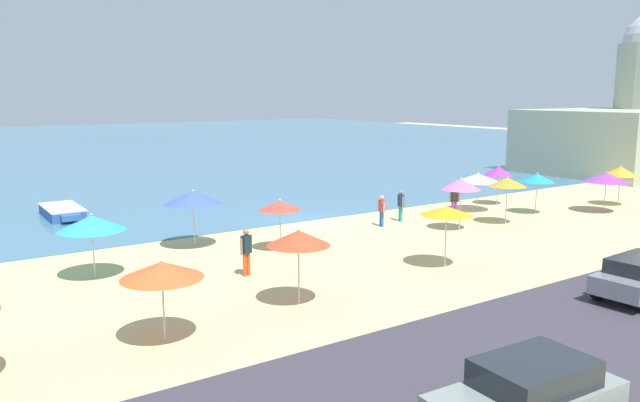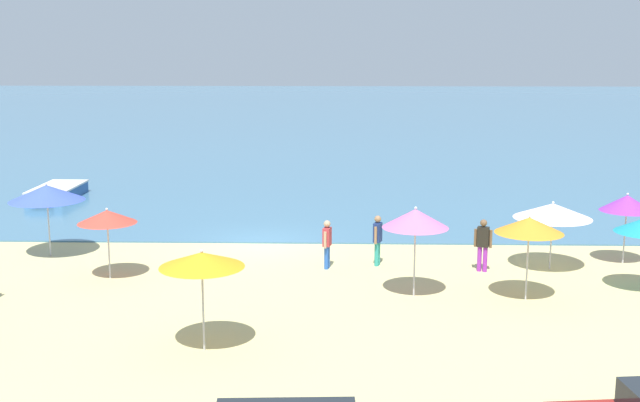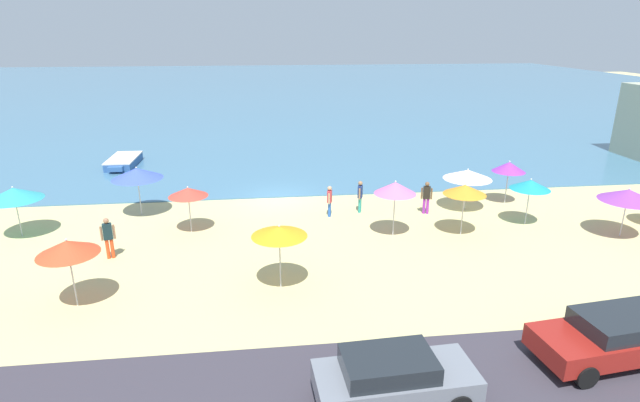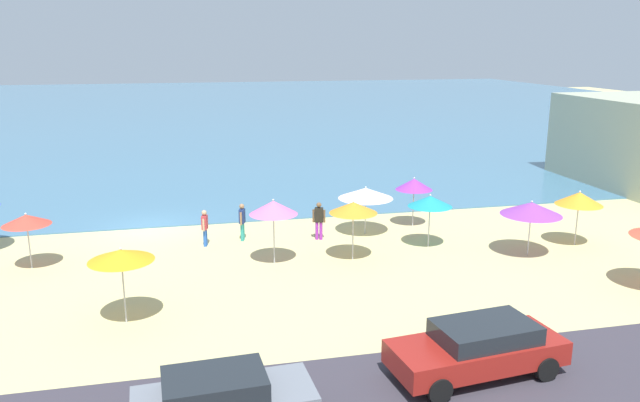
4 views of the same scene
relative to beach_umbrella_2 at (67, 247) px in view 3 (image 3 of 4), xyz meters
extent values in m
plane|color=#C8BC7D|center=(7.30, 10.74, -2.16)|extent=(160.00, 160.00, 0.00)
cube|color=teal|center=(7.30, 65.74, -2.14)|extent=(150.00, 110.00, 0.05)
cylinder|color=#B2B2B7|center=(0.00, 0.00, -1.18)|extent=(0.05, 0.05, 1.97)
cone|color=#EA4524|center=(0.00, 0.00, 0.00)|extent=(1.99, 1.99, 0.48)
sphere|color=silver|center=(0.00, 0.00, 0.27)|extent=(0.08, 0.08, 0.08)
cylinder|color=#B2B2B7|center=(3.04, 6.26, -1.26)|extent=(0.05, 0.05, 1.80)
cone|color=#DA4132|center=(3.04, 6.26, -0.22)|extent=(1.79, 1.79, 0.40)
sphere|color=silver|center=(3.04, 6.26, 0.01)|extent=(0.08, 0.08, 0.08)
cylinder|color=#B2B2B7|center=(19.45, 8.43, -1.26)|extent=(0.05, 0.05, 1.81)
cone|color=purple|center=(19.45, 8.43, -0.14)|extent=(1.74, 1.74, 0.53)
sphere|color=silver|center=(19.45, 8.43, 0.16)|extent=(0.08, 0.08, 0.08)
cylinder|color=#B2B2B7|center=(6.95, 0.46, -1.12)|extent=(0.05, 0.05, 2.08)
cone|color=orange|center=(6.95, 0.46, 0.04)|extent=(1.99, 1.99, 0.35)
sphere|color=silver|center=(6.95, 0.46, 0.25)|extent=(0.08, 0.08, 0.08)
cylinder|color=#B2B2B7|center=(16.87, 7.71, -1.31)|extent=(0.05, 0.05, 1.72)
cone|color=silver|center=(16.87, 7.71, -0.26)|extent=(2.47, 2.47, 0.48)
sphere|color=silver|center=(16.87, 7.71, 0.01)|extent=(0.08, 0.08, 0.08)
cylinder|color=#B2B2B7|center=(15.38, 4.47, -1.17)|extent=(0.05, 0.05, 1.99)
cone|color=orange|center=(15.38, 4.47, 0.00)|extent=(1.91, 1.91, 0.45)
sphere|color=silver|center=(15.38, 4.47, 0.25)|extent=(0.08, 0.08, 0.08)
cylinder|color=#B2B2B7|center=(22.53, 3.44, -1.28)|extent=(0.05, 0.05, 1.76)
cone|color=purple|center=(22.53, 3.44, -0.19)|extent=(2.44, 2.44, 0.52)
sphere|color=silver|center=(22.53, 3.44, 0.10)|extent=(0.08, 0.08, 0.08)
cylinder|color=#B2B2B7|center=(12.25, 4.71, -1.13)|extent=(0.05, 0.05, 2.07)
cone|color=#D467A5|center=(12.25, 4.71, 0.13)|extent=(1.88, 1.88, 0.53)
sphere|color=silver|center=(12.25, 4.71, 0.42)|extent=(0.08, 0.08, 0.08)
cylinder|color=#B2B2B7|center=(18.97, 5.35, -1.25)|extent=(0.05, 0.05, 1.82)
cone|color=teal|center=(18.97, 5.35, -0.16)|extent=(1.86, 1.86, 0.46)
sphere|color=silver|center=(18.97, 5.35, 0.10)|extent=(0.08, 0.08, 0.08)
cylinder|color=#B2B2B7|center=(-4.56, 6.63, -1.26)|extent=(0.05, 0.05, 1.81)
cone|color=teal|center=(-4.56, 6.63, -0.13)|extent=(2.40, 2.40, 0.54)
sphere|color=silver|center=(-4.56, 6.63, 0.17)|extent=(0.08, 0.08, 0.08)
cylinder|color=#B2B2B7|center=(0.25, 8.86, -1.18)|extent=(0.05, 0.05, 1.96)
cone|color=blue|center=(0.25, 8.86, 0.02)|extent=(2.50, 2.50, 0.54)
sphere|color=silver|center=(0.25, 8.86, 0.32)|extent=(0.08, 0.08, 0.08)
cylinder|color=#F1471F|center=(0.03, 3.72, -1.74)|extent=(0.14, 0.14, 0.85)
cylinder|color=#F1471F|center=(0.20, 3.78, -1.74)|extent=(0.14, 0.14, 0.85)
cube|color=#162A2F|center=(0.11, 3.75, -0.98)|extent=(0.41, 0.31, 0.67)
sphere|color=#99694D|center=(0.11, 3.75, -0.52)|extent=(0.22, 0.22, 0.22)
cylinder|color=#99694D|center=(-0.12, 3.68, -1.03)|extent=(0.09, 0.09, 0.60)
cylinder|color=#99694D|center=(0.34, 3.82, -1.03)|extent=(0.09, 0.09, 0.60)
cylinder|color=purple|center=(14.73, 7.31, -1.76)|extent=(0.14, 0.14, 0.81)
cylinder|color=purple|center=(14.56, 7.37, -1.76)|extent=(0.14, 0.14, 0.81)
cube|color=black|center=(14.64, 7.34, -1.03)|extent=(0.41, 0.32, 0.64)
sphere|color=brown|center=(14.64, 7.34, -0.58)|extent=(0.22, 0.22, 0.22)
cylinder|color=brown|center=(14.87, 7.27, -1.08)|extent=(0.09, 0.09, 0.58)
cylinder|color=brown|center=(14.41, 7.42, -1.08)|extent=(0.09, 0.09, 0.58)
cylinder|color=blue|center=(9.69, 7.47, -1.79)|extent=(0.14, 0.14, 0.75)
cylinder|color=blue|center=(9.73, 7.64, -1.79)|extent=(0.14, 0.14, 0.75)
cube|color=#B3343B|center=(9.71, 7.56, -1.12)|extent=(0.30, 0.40, 0.59)
sphere|color=tan|center=(9.71, 7.56, -0.69)|extent=(0.22, 0.22, 0.22)
cylinder|color=tan|center=(9.66, 7.32, -1.17)|extent=(0.09, 0.09, 0.53)
cylinder|color=tan|center=(9.77, 7.79, -1.17)|extent=(0.09, 0.09, 0.53)
cylinder|color=teal|center=(11.37, 8.05, -1.77)|extent=(0.14, 0.14, 0.79)
cylinder|color=teal|center=(11.32, 7.88, -1.77)|extent=(0.14, 0.14, 0.79)
cube|color=navy|center=(11.35, 7.97, -1.06)|extent=(0.32, 0.41, 0.63)
sphere|color=#98704D|center=(11.35, 7.97, -0.61)|extent=(0.22, 0.22, 0.22)
cylinder|color=#98704D|center=(11.42, 8.19, -1.11)|extent=(0.09, 0.09, 0.56)
cylinder|color=#98704D|center=(11.27, 7.74, -1.11)|extent=(0.09, 0.09, 0.56)
cube|color=slate|center=(9.53, -5.86, -1.49)|extent=(4.09, 1.87, 0.58)
cube|color=#1E2328|center=(9.33, -5.87, -0.97)|extent=(2.32, 1.58, 0.47)
cylinder|color=black|center=(10.84, -5.01, -1.78)|extent=(0.65, 0.25, 0.64)
cylinder|color=black|center=(8.12, -5.15, -1.78)|extent=(0.65, 0.25, 0.64)
cube|color=maroon|center=(16.05, -4.91, -1.47)|extent=(4.72, 2.29, 0.62)
cube|color=#1E2328|center=(16.28, -4.89, -0.93)|extent=(2.71, 1.85, 0.46)
cylinder|color=black|center=(14.61, -5.93, -1.78)|extent=(0.66, 0.29, 0.64)
cylinder|color=black|center=(14.42, -4.25, -1.78)|extent=(0.66, 0.29, 0.64)
cylinder|color=black|center=(17.49, -3.90, -1.78)|extent=(0.66, 0.29, 0.64)
cube|color=#305A97|center=(-3.04, 18.89, -1.86)|extent=(1.74, 3.71, 0.50)
cube|color=#305A97|center=(-3.07, 16.84, -1.81)|extent=(0.95, 0.45, 0.30)
cube|color=silver|center=(-3.04, 18.89, -1.57)|extent=(1.82, 3.72, 0.08)
camera|label=1|loc=(-10.11, -16.00, 4.45)|focal=35.00mm
camera|label=2|loc=(10.18, -17.34, 4.93)|focal=45.00mm
camera|label=3|loc=(6.47, -15.80, 6.75)|focal=28.00mm
camera|label=4|loc=(8.88, -18.29, 6.28)|focal=35.00mm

